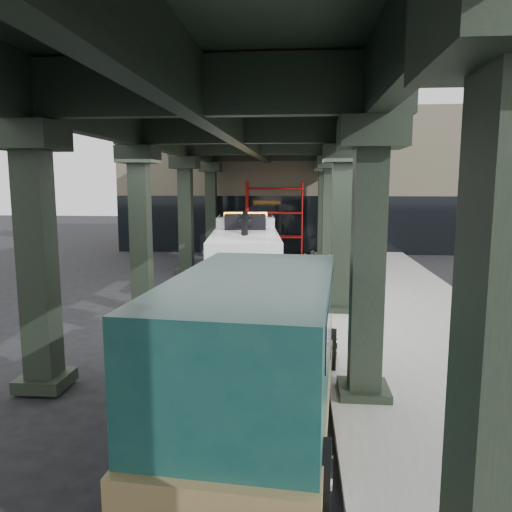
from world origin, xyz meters
The scene contains 8 objects.
ground centered at (0.00, 0.00, 0.00)m, with size 90.00×90.00×0.00m, color black.
sidewalk centered at (4.50, 2.00, 0.07)m, with size 5.00×40.00×0.15m, color gray.
lane_stripe centered at (1.70, 2.00, 0.01)m, with size 0.12×38.00×0.01m, color silver.
viaduct centered at (-0.40, 2.00, 5.46)m, with size 7.40×32.00×6.40m.
building centered at (2.00, 20.00, 4.00)m, with size 22.00×10.00×8.00m, color #C6B793.
scaffolding centered at (0.00, 14.64, 2.11)m, with size 3.08×0.88×4.00m.
tow_truck centered at (-0.73, 6.58, 1.37)m, with size 3.22×8.77×2.82m.
towed_van centered at (0.75, -5.08, 1.37)m, with size 2.95×6.44×2.54m.
Camera 1 is at (1.43, -12.69, 3.93)m, focal length 35.00 mm.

